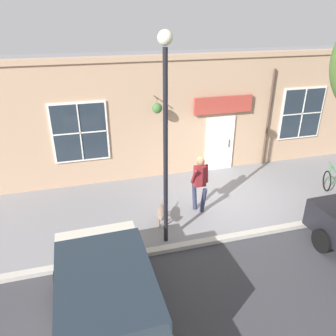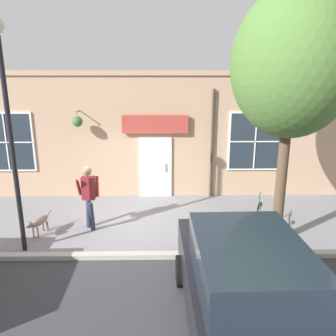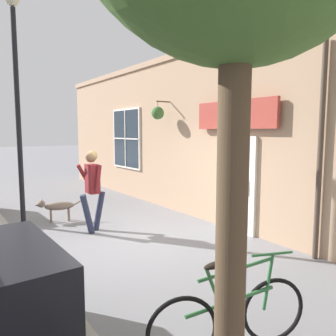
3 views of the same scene
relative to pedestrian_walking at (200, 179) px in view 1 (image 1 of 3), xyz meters
The scene contains 7 objects.
ground_plane 1.57m from the pedestrian_walking, 111.55° to the left, with size 90.00×90.00×0.00m, color gray.
storefront_facade 3.14m from the pedestrian_walking, 158.95° to the left, with size 0.95×18.00×4.27m.
pedestrian_walking is the anchor object (origin of this frame).
dog_on_leash 1.52m from the pedestrian_walking, 72.57° to the right, with size 1.07×0.41×0.58m.
leaning_bicycle 4.61m from the pedestrian_walking, 84.47° to the left, with size 1.68×0.56×1.00m.
parked_car_nearest_curb 4.90m from the pedestrian_walking, 39.35° to the right, with size 4.34×2.01×1.75m.
street_lamp 2.90m from the pedestrian_walking, 49.31° to the right, with size 0.32×0.32×5.22m.
Camera 1 is at (8.41, -4.23, 5.52)m, focal length 35.00 mm.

